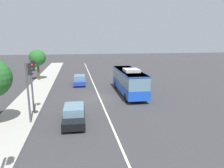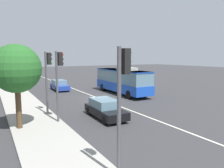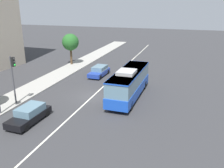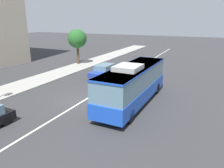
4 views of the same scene
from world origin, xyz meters
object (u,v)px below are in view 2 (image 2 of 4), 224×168
object	(u,v)px
sedan_black	(105,109)
traffic_light_far_corner	(122,90)
sedan_blue	(59,85)
street_tree_kerbside_left	(16,69)
traffic_light_mid_block	(48,72)
street_tree_kerbside_centre	(2,63)
traffic_light_near_corner	(59,74)
transit_bus	(122,80)

from	to	relation	value
sedan_black	traffic_light_far_corner	distance (m)	9.16
sedan_blue	street_tree_kerbside_left	distance (m)	17.18
sedan_blue	traffic_light_far_corner	size ratio (longest dim) A/B	0.88
traffic_light_mid_block	street_tree_kerbside_left	size ratio (longest dim) A/B	0.92
street_tree_kerbside_left	street_tree_kerbside_centre	distance (m)	20.04
traffic_light_mid_block	traffic_light_far_corner	world-z (taller)	same
sedan_blue	traffic_light_near_corner	size ratio (longest dim) A/B	0.88
sedan_black	street_tree_kerbside_centre	distance (m)	21.41
sedan_blue	traffic_light_mid_block	distance (m)	13.70
traffic_light_near_corner	traffic_light_far_corner	distance (m)	8.38
sedan_blue	sedan_black	world-z (taller)	same
transit_bus	street_tree_kerbside_left	world-z (taller)	street_tree_kerbside_left
traffic_light_mid_block	transit_bus	bearing A→B (deg)	24.21
traffic_light_mid_block	traffic_light_far_corner	xyz separation A→B (m)	(-10.89, -0.20, 0.00)
traffic_light_near_corner	traffic_light_mid_block	size ratio (longest dim) A/B	1.00
sedan_blue	traffic_light_mid_block	world-z (taller)	traffic_light_mid_block
sedan_black	traffic_light_mid_block	xyz separation A→B (m)	(2.91, 3.67, 2.84)
sedan_blue	traffic_light_mid_block	xyz separation A→B (m)	(-12.62, 4.50, 2.84)
sedan_blue	traffic_light_near_corner	distance (m)	15.99
street_tree_kerbside_left	street_tree_kerbside_centre	world-z (taller)	street_tree_kerbside_left
street_tree_kerbside_left	traffic_light_mid_block	bearing A→B (deg)	-44.11
traffic_light_mid_block	street_tree_kerbside_centre	world-z (taller)	street_tree_kerbside_centre
traffic_light_far_corner	street_tree_kerbside_left	xyz separation A→B (m)	(8.22, 2.79, 0.46)
sedan_black	street_tree_kerbside_centre	world-z (taller)	street_tree_kerbside_centre
sedan_black	traffic_light_mid_block	world-z (taller)	traffic_light_mid_block
sedan_black	traffic_light_mid_block	bearing A→B (deg)	-126.70
traffic_light_near_corner	street_tree_kerbside_centre	bearing A→B (deg)	94.73
traffic_light_mid_block	street_tree_kerbside_left	world-z (taller)	street_tree_kerbside_left
traffic_light_far_corner	street_tree_kerbside_centre	xyz separation A→B (m)	(28.25, 2.64, 0.36)
sedan_black	traffic_light_near_corner	distance (m)	4.52
street_tree_kerbside_centre	transit_bus	bearing A→B (deg)	-131.52
traffic_light_near_corner	street_tree_kerbside_left	world-z (taller)	street_tree_kerbside_left
traffic_light_mid_block	traffic_light_far_corner	bearing A→B (deg)	-92.77
traffic_light_mid_block	sedan_blue	bearing A→B (deg)	66.55
traffic_light_near_corner	traffic_light_mid_block	world-z (taller)	same
street_tree_kerbside_centre	sedan_black	bearing A→B (deg)	-163.21
street_tree_kerbside_left	sedan_black	bearing A→B (deg)	-92.15
transit_bus	street_tree_kerbside_centre	distance (m)	17.71
traffic_light_near_corner	street_tree_kerbside_centre	size ratio (longest dim) A/B	0.97
sedan_blue	street_tree_kerbside_centre	size ratio (longest dim) A/B	0.85
street_tree_kerbside_left	street_tree_kerbside_centre	size ratio (longest dim) A/B	1.05
traffic_light_near_corner	traffic_light_far_corner	world-z (taller)	same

